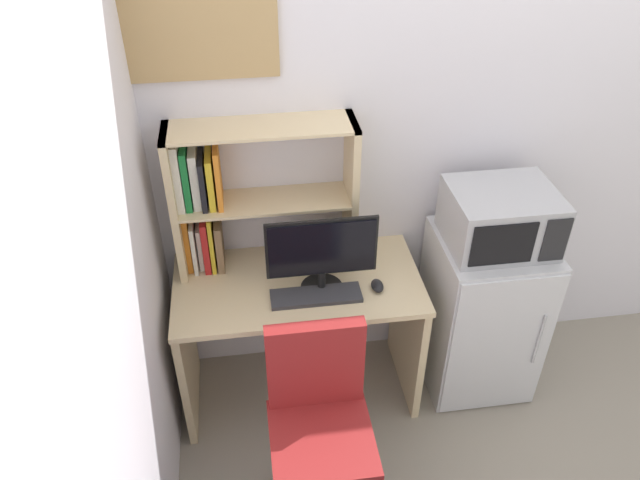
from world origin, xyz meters
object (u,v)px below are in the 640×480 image
monitor (322,253)px  desk_chair (320,439)px  computer_mouse (377,286)px  wall_corkboard (189,21)px  hutch_bookshelf (234,196)px  keyboard (316,296)px  microwave (500,218)px  mini_fridge (481,312)px

monitor → desk_chair: monitor is taller
monitor → desk_chair: 0.78m
computer_mouse → wall_corkboard: size_ratio=0.13×
hutch_bookshelf → keyboard: hutch_bookshelf is taller
computer_mouse → hutch_bookshelf: bearing=154.7°
wall_corkboard → desk_chair: bearing=-67.5°
keyboard → computer_mouse: (0.28, 0.02, 0.01)m
keyboard → computer_mouse: bearing=4.1°
desk_chair → wall_corkboard: wall_corkboard is taller
monitor → computer_mouse: (0.25, -0.04, -0.19)m
computer_mouse → wall_corkboard: (-0.72, 0.39, 1.10)m
computer_mouse → microwave: microwave is taller
keyboard → wall_corkboard: bearing=137.0°
microwave → wall_corkboard: size_ratio=0.69×
keyboard → wall_corkboard: (-0.44, 0.41, 1.11)m
microwave → desk_chair: 1.26m
monitor → keyboard: monitor is taller
hutch_bookshelf → mini_fridge: bearing=-9.1°
computer_mouse → mini_fridge: bearing=9.5°
hutch_bookshelf → keyboard: bearing=-43.4°
microwave → desk_chair: size_ratio=0.50×
computer_mouse → wall_corkboard: 1.37m
wall_corkboard → mini_fridge: bearing=-12.5°
desk_chair → wall_corkboard: size_ratio=1.39×
desk_chair → keyboard: bearing=83.8°
keyboard → mini_fridge: bearing=7.8°
hutch_bookshelf → mini_fridge: (1.19, -0.19, -0.68)m
keyboard → desk_chair: 0.61m
monitor → microwave: bearing=4.5°
keyboard → desk_chair: (-0.06, -0.51, -0.33)m
hutch_bookshelf → desk_chair: bearing=-71.7°
mini_fridge → wall_corkboard: wall_corkboard is taller
desk_chair → mini_fridge: bearing=34.4°
hutch_bookshelf → microwave: size_ratio=1.74×
keyboard → microwave: 0.91m
computer_mouse → desk_chair: bearing=-122.6°
desk_chair → hutch_bookshelf: bearing=108.3°
mini_fridge → computer_mouse: bearing=-170.5°
wall_corkboard → monitor: bearing=-36.7°
microwave → mini_fridge: bearing=-90.1°
computer_mouse → mini_fridge: size_ratio=0.10×
desk_chair → wall_corkboard: (-0.38, 0.92, 1.44)m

